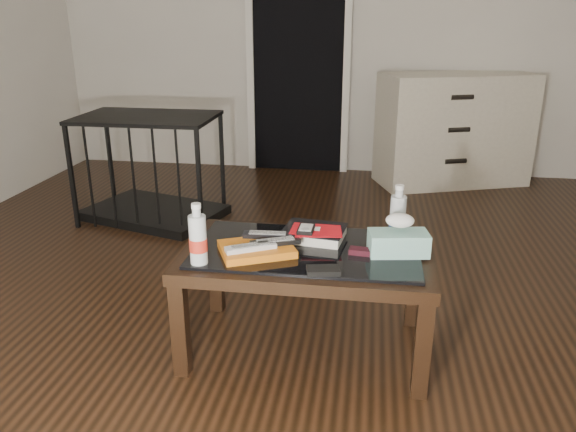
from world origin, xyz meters
name	(u,v)px	position (x,y,z in m)	size (l,w,h in m)	color
ground	(311,299)	(0.00, 0.00, 0.00)	(5.00, 5.00, 0.00)	black
doorway	(298,53)	(-0.40, 2.47, 1.02)	(0.90, 0.08, 2.07)	black
coffee_table	(306,263)	(0.02, -0.42, 0.40)	(1.00, 0.60, 0.46)	black
dresser	(454,130)	(0.92, 2.23, 0.45)	(1.30, 0.88, 0.90)	beige
pet_crate	(152,185)	(-1.23, 1.05, 0.23)	(1.04, 0.84, 0.71)	black
magazines	(257,249)	(-0.17, -0.50, 0.48)	(0.28, 0.21, 0.03)	#D06913
remote_silver	(251,247)	(-0.18, -0.54, 0.50)	(0.20, 0.05, 0.02)	silver
remote_black_front	(275,242)	(-0.10, -0.47, 0.50)	(0.20, 0.05, 0.02)	black
remote_black_back	(268,235)	(-0.14, -0.41, 0.50)	(0.20, 0.05, 0.02)	black
textbook	(314,233)	(0.04, -0.31, 0.48)	(0.25, 0.20, 0.05)	black
dvd_mailers	(314,229)	(0.04, -0.34, 0.51)	(0.19, 0.14, 0.01)	red
ipod	(306,229)	(0.01, -0.37, 0.52)	(0.06, 0.10, 0.02)	black
flip_phone	(361,251)	(0.24, -0.45, 0.47)	(0.09, 0.05, 0.02)	black
wallet	(323,270)	(0.11, -0.64, 0.47)	(0.12, 0.07, 0.02)	black
water_bottle_left	(198,234)	(-0.37, -0.63, 0.58)	(0.07, 0.07, 0.24)	silver
water_bottle_right	(398,213)	(0.38, -0.28, 0.58)	(0.07, 0.07, 0.24)	#B7BCC2
tissue_box	(398,243)	(0.38, -0.42, 0.51)	(0.23, 0.12, 0.09)	teal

